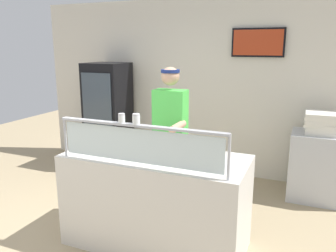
{
  "coord_description": "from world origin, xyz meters",
  "views": [
    {
      "loc": [
        2.23,
        -2.46,
        2.0
      ],
      "look_at": [
        1.01,
        0.44,
        1.25
      ],
      "focal_mm": 36.34,
      "sensor_mm": 36.0,
      "label": 1
    }
  ],
  "objects_px": {
    "pizza_server": "(147,148)",
    "drink_fridge": "(108,116)",
    "worker_figure": "(170,132)",
    "parmesan_shaker": "(122,119)",
    "pizza_tray": "(152,150)",
    "pepper_flake_shaker": "(136,120)",
    "pizza_box_stack": "(322,123)"
  },
  "relations": [
    {
      "from": "pizza_server",
      "to": "pizza_tray",
      "type": "bearing_deg",
      "value": 10.95
    },
    {
      "from": "pizza_box_stack",
      "to": "parmesan_shaker",
      "type": "bearing_deg",
      "value": -128.26
    },
    {
      "from": "pizza_server",
      "to": "pepper_flake_shaker",
      "type": "xyz_separation_m",
      "value": [
        0.11,
        -0.41,
        0.39
      ]
    },
    {
      "from": "pizza_server",
      "to": "pizza_box_stack",
      "type": "height_order",
      "value": "pizza_box_stack"
    },
    {
      "from": "worker_figure",
      "to": "drink_fridge",
      "type": "relative_size",
      "value": 1.02
    },
    {
      "from": "pizza_tray",
      "to": "pizza_server",
      "type": "bearing_deg",
      "value": -155.82
    },
    {
      "from": "worker_figure",
      "to": "pizza_box_stack",
      "type": "distance_m",
      "value": 1.96
    },
    {
      "from": "pepper_flake_shaker",
      "to": "pizza_box_stack",
      "type": "height_order",
      "value": "pepper_flake_shaker"
    },
    {
      "from": "pizza_server",
      "to": "drink_fridge",
      "type": "xyz_separation_m",
      "value": [
        -1.58,
        1.75,
        -0.12
      ]
    },
    {
      "from": "pizza_server",
      "to": "parmesan_shaker",
      "type": "relative_size",
      "value": 3.31
    },
    {
      "from": "parmesan_shaker",
      "to": "worker_figure",
      "type": "height_order",
      "value": "worker_figure"
    },
    {
      "from": "parmesan_shaker",
      "to": "drink_fridge",
      "type": "xyz_separation_m",
      "value": [
        -1.54,
        2.16,
        -0.51
      ]
    },
    {
      "from": "parmesan_shaker",
      "to": "worker_figure",
      "type": "distance_m",
      "value": 1.13
    },
    {
      "from": "pizza_server",
      "to": "pizza_box_stack",
      "type": "bearing_deg",
      "value": 33.01
    },
    {
      "from": "pizza_server",
      "to": "worker_figure",
      "type": "xyz_separation_m",
      "value": [
        -0.02,
        0.66,
        0.02
      ]
    },
    {
      "from": "drink_fridge",
      "to": "pizza_box_stack",
      "type": "relative_size",
      "value": 4.0
    },
    {
      "from": "pizza_server",
      "to": "drink_fridge",
      "type": "distance_m",
      "value": 2.36
    },
    {
      "from": "worker_figure",
      "to": "parmesan_shaker",
      "type": "bearing_deg",
      "value": -91.02
    },
    {
      "from": "pizza_tray",
      "to": "parmesan_shaker",
      "type": "bearing_deg",
      "value": -100.83
    },
    {
      "from": "parmesan_shaker",
      "to": "pepper_flake_shaker",
      "type": "xyz_separation_m",
      "value": [
        0.14,
        0.0,
        0.0
      ]
    },
    {
      "from": "pepper_flake_shaker",
      "to": "pizza_tray",
      "type": "bearing_deg",
      "value": 97.95
    },
    {
      "from": "parmesan_shaker",
      "to": "worker_figure",
      "type": "xyz_separation_m",
      "value": [
        0.02,
        1.07,
        -0.37
      ]
    },
    {
      "from": "worker_figure",
      "to": "pizza_box_stack",
      "type": "bearing_deg",
      "value": 32.39
    },
    {
      "from": "worker_figure",
      "to": "pizza_server",
      "type": "bearing_deg",
      "value": -88.3
    },
    {
      "from": "pepper_flake_shaker",
      "to": "drink_fridge",
      "type": "relative_size",
      "value": 0.05
    },
    {
      "from": "pizza_server",
      "to": "pepper_flake_shaker",
      "type": "distance_m",
      "value": 0.58
    },
    {
      "from": "parmesan_shaker",
      "to": "drink_fridge",
      "type": "bearing_deg",
      "value": 125.53
    },
    {
      "from": "pizza_tray",
      "to": "pizza_box_stack",
      "type": "bearing_deg",
      "value": 46.69
    },
    {
      "from": "pizza_tray",
      "to": "pepper_flake_shaker",
      "type": "relative_size",
      "value": 4.82
    },
    {
      "from": "parmesan_shaker",
      "to": "worker_figure",
      "type": "relative_size",
      "value": 0.05
    },
    {
      "from": "parmesan_shaker",
      "to": "pepper_flake_shaker",
      "type": "relative_size",
      "value": 0.91
    },
    {
      "from": "pizza_tray",
      "to": "parmesan_shaker",
      "type": "relative_size",
      "value": 5.32
    }
  ]
}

